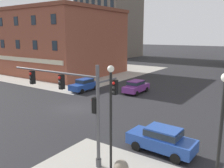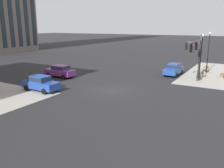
{
  "view_description": "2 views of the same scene",
  "coord_description": "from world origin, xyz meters",
  "px_view_note": "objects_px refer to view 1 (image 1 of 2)",
  "views": [
    {
      "loc": [
        17.0,
        -17.63,
        7.54
      ],
      "look_at": [
        3.13,
        2.48,
        2.53
      ],
      "focal_mm": 38.46,
      "sensor_mm": 36.0,
      "label": 1
    },
    {
      "loc": [
        -22.02,
        -12.62,
        7.0
      ],
      "look_at": [
        -3.0,
        -1.72,
        1.51
      ],
      "focal_mm": 37.4,
      "sensor_mm": 36.0,
      "label": 2
    }
  ],
  "objects_px": {
    "traffic_signal_main": "(80,99)",
    "street_lamp_corner_near": "(111,108)",
    "bollard_sphere_curb_a": "(121,167)",
    "street_lamp_mid_sidewalk": "(221,131)",
    "car_main_northbound_near": "(84,84)",
    "car_main_southbound_near": "(136,86)",
    "car_main_northbound_far": "(162,139)"
  },
  "relations": [
    {
      "from": "bollard_sphere_curb_a",
      "to": "car_main_northbound_near",
      "type": "relative_size",
      "value": 0.19
    },
    {
      "from": "street_lamp_corner_near",
      "to": "car_main_northbound_far",
      "type": "height_order",
      "value": "street_lamp_corner_near"
    },
    {
      "from": "bollard_sphere_curb_a",
      "to": "car_main_northbound_far",
      "type": "relative_size",
      "value": 0.18
    },
    {
      "from": "bollard_sphere_curb_a",
      "to": "street_lamp_corner_near",
      "type": "bearing_deg",
      "value": -172.31
    },
    {
      "from": "street_lamp_mid_sidewalk",
      "to": "car_main_northbound_near",
      "type": "relative_size",
      "value": 1.38
    },
    {
      "from": "bollard_sphere_curb_a",
      "to": "street_lamp_corner_near",
      "type": "relative_size",
      "value": 0.14
    },
    {
      "from": "traffic_signal_main",
      "to": "street_lamp_corner_near",
      "type": "height_order",
      "value": "street_lamp_corner_near"
    },
    {
      "from": "bollard_sphere_curb_a",
      "to": "street_lamp_mid_sidewalk",
      "type": "relative_size",
      "value": 0.13
    },
    {
      "from": "traffic_signal_main",
      "to": "car_main_northbound_far",
      "type": "xyz_separation_m",
      "value": [
        3.77,
        3.55,
        -2.9
      ]
    },
    {
      "from": "street_lamp_mid_sidewalk",
      "to": "car_main_northbound_near",
      "type": "bearing_deg",
      "value": 144.05
    },
    {
      "from": "street_lamp_mid_sidewalk",
      "to": "car_main_northbound_near",
      "type": "distance_m",
      "value": 24.61
    },
    {
      "from": "car_main_northbound_near",
      "to": "car_main_southbound_near",
      "type": "xyz_separation_m",
      "value": [
        6.42,
        2.95,
        0.0
      ]
    },
    {
      "from": "traffic_signal_main",
      "to": "bollard_sphere_curb_a",
      "type": "xyz_separation_m",
      "value": [
        2.98,
        -0.14,
        -3.4
      ]
    },
    {
      "from": "traffic_signal_main",
      "to": "bollard_sphere_curb_a",
      "type": "height_order",
      "value": "traffic_signal_main"
    },
    {
      "from": "car_main_northbound_near",
      "to": "car_main_southbound_near",
      "type": "relative_size",
      "value": 1.01
    },
    {
      "from": "street_lamp_corner_near",
      "to": "car_main_southbound_near",
      "type": "height_order",
      "value": "street_lamp_corner_near"
    },
    {
      "from": "street_lamp_corner_near",
      "to": "bollard_sphere_curb_a",
      "type": "bearing_deg",
      "value": 7.69
    },
    {
      "from": "street_lamp_mid_sidewalk",
      "to": "car_main_southbound_near",
      "type": "bearing_deg",
      "value": 127.7
    },
    {
      "from": "traffic_signal_main",
      "to": "bollard_sphere_curb_a",
      "type": "distance_m",
      "value": 4.52
    },
    {
      "from": "car_main_northbound_far",
      "to": "bollard_sphere_curb_a",
      "type": "bearing_deg",
      "value": -102.06
    },
    {
      "from": "street_lamp_mid_sidewalk",
      "to": "car_main_northbound_near",
      "type": "height_order",
      "value": "street_lamp_mid_sidewalk"
    },
    {
      "from": "bollard_sphere_curb_a",
      "to": "street_lamp_mid_sidewalk",
      "type": "xyz_separation_m",
      "value": [
        4.84,
        -0.23,
        3.36
      ]
    },
    {
      "from": "bollard_sphere_curb_a",
      "to": "car_main_southbound_near",
      "type": "distance_m",
      "value": 19.09
    },
    {
      "from": "street_lamp_mid_sidewalk",
      "to": "car_main_southbound_near",
      "type": "height_order",
      "value": "street_lamp_mid_sidewalk"
    },
    {
      "from": "street_lamp_mid_sidewalk",
      "to": "traffic_signal_main",
      "type": "bearing_deg",
      "value": 177.33
    },
    {
      "from": "street_lamp_mid_sidewalk",
      "to": "car_main_northbound_far",
      "type": "distance_m",
      "value": 6.32
    },
    {
      "from": "car_main_northbound_far",
      "to": "car_main_southbound_near",
      "type": "xyz_separation_m",
      "value": [
        -9.31,
        13.39,
        0.0
      ]
    },
    {
      "from": "car_main_northbound_far",
      "to": "car_main_southbound_near",
      "type": "height_order",
      "value": "same"
    },
    {
      "from": "car_main_northbound_near",
      "to": "car_main_northbound_far",
      "type": "relative_size",
      "value": 0.99
    },
    {
      "from": "street_lamp_mid_sidewalk",
      "to": "car_main_northbound_far",
      "type": "height_order",
      "value": "street_lamp_mid_sidewalk"
    },
    {
      "from": "street_lamp_corner_near",
      "to": "street_lamp_mid_sidewalk",
      "type": "distance_m",
      "value": 5.47
    },
    {
      "from": "car_main_southbound_near",
      "to": "car_main_northbound_far",
      "type": "bearing_deg",
      "value": -55.18
    }
  ]
}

